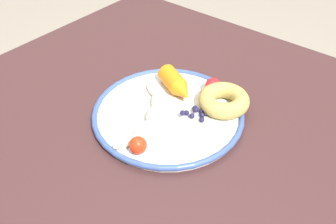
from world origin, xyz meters
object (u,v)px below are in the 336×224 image
dining_table (191,142)px  plate (168,113)px  carrot_orange (177,85)px  banana (149,114)px  tomato_mid (211,85)px  blueberry_pile (195,112)px  donut (224,100)px  tomato_near (138,145)px

dining_table → plate: plate is taller
carrot_orange → banana: bearing=96.0°
dining_table → tomato_mid: 0.14m
dining_table → tomato_mid: bearing=-86.4°
blueberry_pile → tomato_mid: (0.02, -0.09, 0.01)m
dining_table → blueberry_pile: blueberry_pile is taller
donut → tomato_mid: bearing=-29.1°
blueberry_pile → tomato_mid: 0.09m
carrot_orange → tomato_mid: 0.08m
blueberry_pile → tomato_near: (0.02, 0.15, 0.01)m
donut → blueberry_pile: bearing=62.8°
banana → donut: donut is taller
dining_table → tomato_near: tomato_near is taller
plate → tomato_mid: (-0.03, -0.12, 0.02)m
donut → dining_table: bearing=46.0°
tomato_near → tomato_mid: tomato_mid is taller
donut → banana: bearing=52.9°
blueberry_pile → donut: bearing=-117.2°
plate → blueberry_pile: 0.06m
carrot_orange → blueberry_pile: (-0.08, 0.04, -0.01)m
plate → carrot_orange: carrot_orange is taller
blueberry_pile → dining_table: bearing=-40.6°
dining_table → donut: size_ratio=9.93×
plate → banana: banana is taller
plate → blueberry_pile: blueberry_pile is taller
tomato_near → tomato_mid: size_ratio=0.94×
tomato_mid → donut: bearing=150.9°
dining_table → blueberry_pile: (-0.01, 0.01, 0.11)m
donut → tomato_near: (0.05, 0.21, -0.00)m
dining_table → plate: 0.11m
plate → donut: size_ratio=2.95×
carrot_orange → dining_table: bearing=158.4°
tomato_near → donut: bearing=-104.0°
tomato_mid → banana: bearing=73.3°
banana → tomato_mid: 0.16m
donut → blueberry_pile: size_ratio=1.78×
plate → carrot_orange: bearing=-67.1°
blueberry_pile → tomato_near: 0.15m
tomato_mid → carrot_orange: bearing=40.9°
donut → tomato_mid: same height
carrot_orange → tomato_near: size_ratio=3.35×
tomato_mid → dining_table: bearing=93.6°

